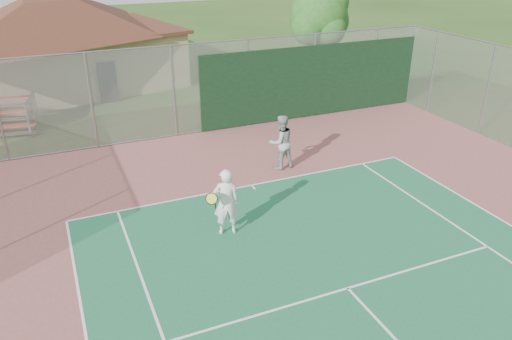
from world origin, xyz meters
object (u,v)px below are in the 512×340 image
(tree, at_px, (320,18))
(player_grey_back, at_px, (281,143))
(player_white_front, at_px, (226,202))
(clubhouse, at_px, (55,35))

(tree, distance_m, player_grey_back, 12.02)
(player_white_front, bearing_deg, clubhouse, -67.74)
(tree, xyz_separation_m, player_grey_back, (-6.87, -9.58, -2.33))
(clubhouse, height_order, player_grey_back, clubhouse)
(tree, xyz_separation_m, player_white_front, (-9.94, -12.68, -2.33))
(tree, relative_size, player_white_front, 2.71)
(tree, height_order, player_grey_back, tree)
(clubhouse, relative_size, player_white_front, 7.32)
(clubhouse, distance_m, player_grey_back, 14.76)
(player_white_front, xyz_separation_m, player_grey_back, (3.07, 3.10, 0.00))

